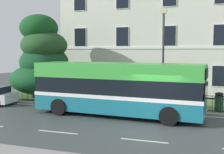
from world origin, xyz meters
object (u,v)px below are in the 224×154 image
Objects in this scene: evergreen_tree at (43,62)px; litter_bin at (219,102)px; georgian_townhouse at (156,26)px; single_decker_bus at (118,88)px; street_lamp_post at (163,50)px.

litter_bin is (13.02, -1.80, -2.15)m from evergreen_tree.
georgian_townhouse reaches higher than evergreen_tree.
georgian_townhouse is 13.61m from single_decker_bus.
single_decker_bus is at bearing -29.50° from evergreen_tree.
street_lamp_post is at bearing -77.58° from georgian_townhouse.
single_decker_bus is at bearing -123.06° from street_lamp_post.
single_decker_bus is 6.11m from litter_bin.
street_lamp_post is 4.67m from litter_bin.
evergreen_tree is (-7.45, -8.60, -3.25)m from georgian_townhouse.
evergreen_tree reaches higher than single_decker_bus.
litter_bin is at bearing 27.28° from single_decker_bus.
evergreen_tree is 8.71m from single_decker_bus.
street_lamp_post is 5.51× the size of litter_bin.
evergreen_tree is 1.02× the size of street_lamp_post.
street_lamp_post is at bearing 60.35° from single_decker_bus.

